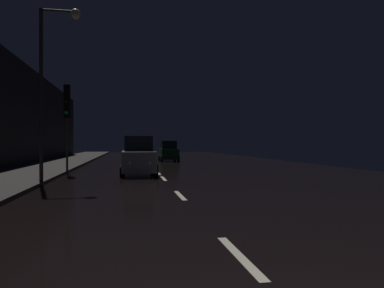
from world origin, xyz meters
The scene contains 7 objects.
ground centered at (0.00, 24.50, -0.01)m, with size 27.33×84.00×0.02m, color black.
sidewalk_left centered at (-7.47, 24.50, 0.07)m, with size 4.40×84.00×0.15m, color #33302D.
lane_centerline centered at (0.00, 11.71, 0.01)m, with size 0.16×17.88×0.01m.
traffic_light_far_left centered at (-5.17, 18.97, 3.72)m, with size 0.33×0.47×5.09m.
streetlamp_overhead centered at (-4.92, 13.71, 4.97)m, with size 1.70×0.44×7.55m.
car_approaching_headlights centered at (-1.18, 18.12, 0.99)m, with size 1.98×4.29×2.16m.
car_distant_taillights centered at (2.15, 32.92, 0.91)m, with size 1.82×3.94×1.99m.
Camera 1 is at (-1.72, -2.45, 1.79)m, focal length 33.80 mm.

